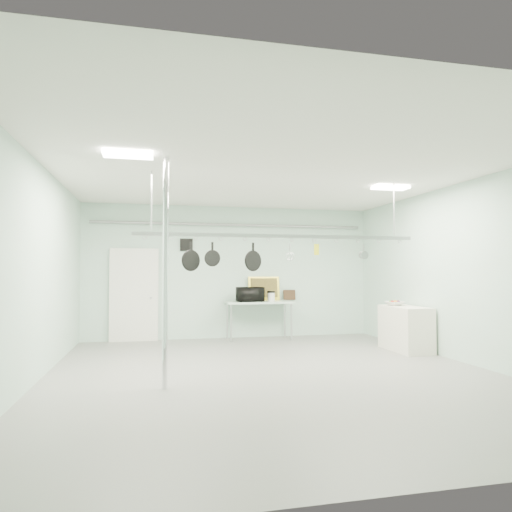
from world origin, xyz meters
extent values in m
plane|color=gray|center=(0.00, 0.00, 0.00)|extent=(8.00, 8.00, 0.00)
cube|color=silver|center=(0.00, 0.00, 3.19)|extent=(7.00, 8.00, 0.02)
cube|color=#A5C6B3|center=(0.00, 3.99, 1.60)|extent=(7.00, 0.02, 3.20)
cube|color=#A5C6B3|center=(3.49, 0.00, 1.60)|extent=(0.02, 8.00, 3.20)
cube|color=silver|center=(-2.30, 3.94, 1.05)|extent=(1.10, 0.10, 2.20)
cube|color=black|center=(-1.10, 3.97, 2.25)|extent=(0.30, 0.04, 0.30)
cylinder|color=gray|center=(0.00, 3.90, 2.75)|extent=(6.60, 0.07, 0.07)
cylinder|color=silver|center=(-1.70, -0.60, 1.60)|extent=(0.08, 0.08, 3.20)
cube|color=#A8C6B7|center=(0.60, 3.60, 0.88)|extent=(1.60, 0.70, 0.05)
cylinder|color=#B7B7BC|center=(-0.12, 3.32, 0.43)|extent=(0.04, 0.04, 0.86)
cylinder|color=#B7B7BC|center=(-0.12, 3.88, 0.43)|extent=(0.04, 0.04, 0.86)
cylinder|color=#B7B7BC|center=(1.32, 3.32, 0.43)|extent=(0.04, 0.04, 0.86)
cylinder|color=#B7B7BC|center=(1.32, 3.88, 0.43)|extent=(0.04, 0.04, 0.86)
cube|color=silver|center=(3.15, 1.40, 0.45)|extent=(0.60, 1.20, 0.90)
cube|color=#B7B7BC|center=(0.20, 0.30, 2.20)|extent=(4.80, 0.06, 0.06)
cylinder|color=#B7B7BC|center=(-1.90, 0.30, 2.70)|extent=(0.02, 0.02, 0.94)
cylinder|color=#B7B7BC|center=(2.30, 0.30, 2.70)|extent=(0.02, 0.02, 0.94)
cube|color=white|center=(-2.20, -0.80, 3.16)|extent=(0.65, 0.30, 0.05)
cube|color=white|center=(2.40, 0.60, 3.16)|extent=(0.65, 0.30, 0.05)
imported|color=black|center=(0.35, 3.47, 1.07)|extent=(0.62, 0.42, 0.34)
cylinder|color=silver|center=(0.86, 3.47, 1.01)|extent=(0.19, 0.19, 0.20)
cube|color=gold|center=(0.79, 3.90, 1.20)|extent=(0.78, 0.14, 0.58)
cube|color=#321F11|center=(1.45, 3.90, 1.03)|extent=(0.30, 0.10, 0.25)
imported|color=silver|center=(3.05, 1.64, 0.94)|extent=(0.42, 0.42, 0.09)
camera|label=1|loc=(-1.86, -7.02, 1.60)|focal=32.00mm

